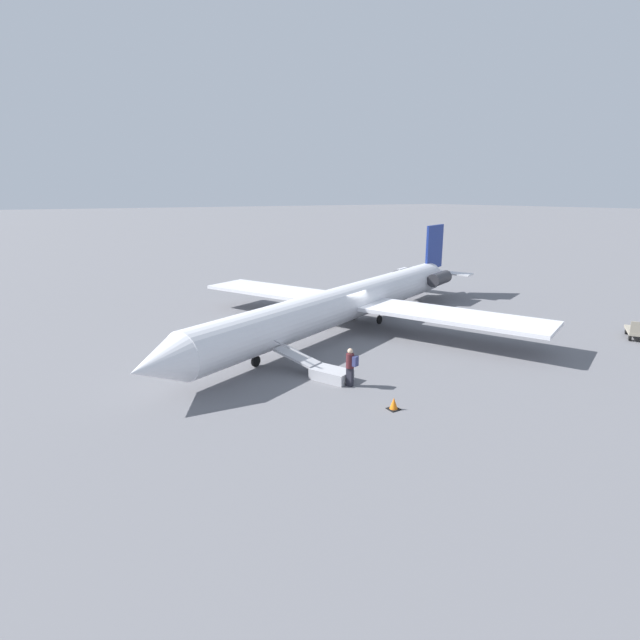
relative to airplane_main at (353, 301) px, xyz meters
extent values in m
plane|color=slate|center=(0.80, 0.34, -1.73)|extent=(600.00, 600.00, 0.00)
cylinder|color=silver|center=(0.80, 0.34, -0.01)|extent=(24.45, 12.05, 2.22)
cone|color=silver|center=(13.71, 5.82, -0.01)|extent=(3.10, 2.96, 2.17)
cone|color=silver|center=(-12.32, -5.23, -0.01)|extent=(3.50, 3.13, 2.17)
cube|color=navy|center=(-11.79, -5.00, 2.31)|extent=(2.93, 1.38, 3.55)
cube|color=silver|center=(-12.08, -5.13, 0.21)|extent=(3.65, 6.24, 0.11)
cube|color=silver|center=(-2.92, 5.81, -0.18)|extent=(7.47, 11.29, 0.22)
cube|color=silver|center=(2.15, -6.14, -0.18)|extent=(7.47, 11.29, 0.22)
cylinder|color=#2D2D33|center=(-10.13, -2.61, 0.15)|extent=(2.84, 1.96, 1.00)
cylinder|color=#2D2D33|center=(-8.91, -5.48, 0.15)|extent=(2.84, 1.96, 1.00)
cylinder|color=black|center=(8.46, 3.59, -1.46)|extent=(0.56, 0.34, 0.55)
cylinder|color=#2D2D33|center=(8.46, 3.59, -1.10)|extent=(0.10, 0.10, 0.17)
cylinder|color=black|center=(-1.95, 0.26, -1.46)|extent=(0.56, 0.34, 0.55)
cylinder|color=#2D2D33|center=(-1.95, 0.26, -1.10)|extent=(0.10, 0.10, 0.17)
cylinder|color=black|center=(-1.17, -1.58, -1.46)|extent=(0.56, 0.34, 0.55)
cylinder|color=#2D2D33|center=(-1.17, -1.58, -1.10)|extent=(0.10, 0.10, 0.17)
cube|color=#B2B2B7|center=(6.29, 7.08, -1.48)|extent=(1.72, 2.09, 0.50)
cube|color=#B2B2B7|center=(7.07, 5.24, -0.99)|extent=(1.70, 2.40, 0.62)
cube|color=#B2B2B7|center=(7.48, 5.41, -0.49)|extent=(0.92, 2.06, 0.56)
cube|color=#23232D|center=(6.01, 8.15, -1.31)|extent=(0.29, 0.34, 0.85)
cylinder|color=#4C1E23|center=(6.01, 8.15, -0.56)|extent=(0.36, 0.36, 0.65)
sphere|color=beige|center=(6.01, 8.15, -0.11)|extent=(0.24, 0.24, 0.24)
cube|color=navy|center=(5.91, 8.40, -0.53)|extent=(0.33, 0.28, 0.44)
cube|color=#9E937F|center=(-12.77, 10.95, -1.29)|extent=(2.44, 2.15, 0.16)
cylinder|color=black|center=(-11.89, 11.02, -1.55)|extent=(0.37, 0.30, 0.36)
cylinder|color=black|center=(-13.16, 10.15, -1.55)|extent=(0.37, 0.30, 0.36)
cube|color=black|center=(5.98, 11.11, -1.72)|extent=(0.45, 0.45, 0.03)
cone|color=orange|center=(5.98, 11.11, -1.49)|extent=(0.35, 0.35, 0.49)
camera|label=1|loc=(18.12, 25.07, 6.54)|focal=28.00mm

